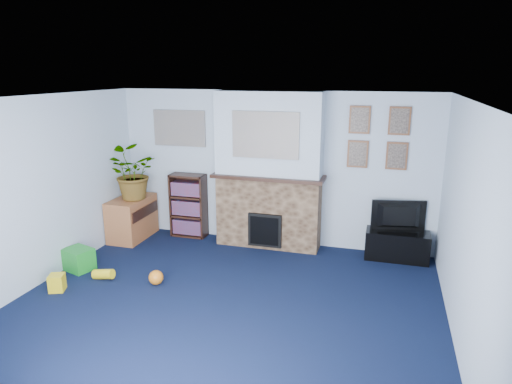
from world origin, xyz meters
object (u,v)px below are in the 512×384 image
(tv_stand, at_px, (397,245))
(bookshelf, at_px, (189,207))
(sideboard, at_px, (132,217))
(television, at_px, (399,217))

(tv_stand, distance_m, bookshelf, 3.34)
(tv_stand, distance_m, sideboard, 4.20)
(television, relative_size, sideboard, 0.89)
(tv_stand, bearing_deg, television, 90.00)
(television, xyz_separation_m, sideboard, (-4.19, -0.30, -0.30))
(tv_stand, height_order, bookshelf, bookshelf)
(television, height_order, sideboard, television)
(tv_stand, relative_size, television, 1.16)
(television, bearing_deg, sideboard, -7.31)
(bookshelf, height_order, sideboard, bookshelf)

